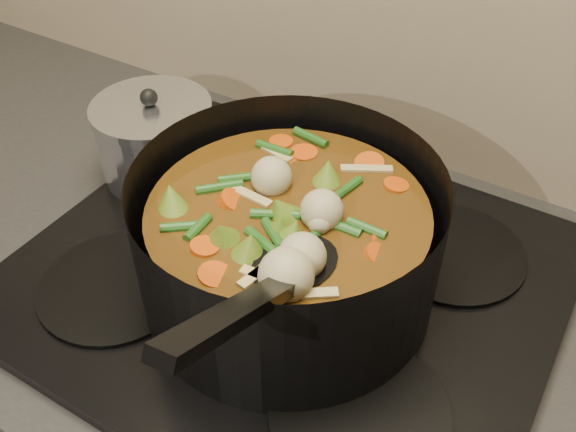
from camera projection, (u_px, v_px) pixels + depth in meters
The scene contains 3 objects.
stovetop at pixel (288, 275), 0.78m from camera, with size 0.62×0.54×0.03m.
stockpot at pixel (288, 244), 0.70m from camera, with size 0.36×0.46×0.24m.
saucepan at pixel (156, 139), 0.89m from camera, with size 0.16×0.16×0.13m.
Camera 1 is at (0.28, 1.47, 1.49)m, focal length 40.00 mm.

